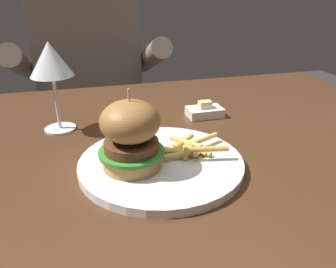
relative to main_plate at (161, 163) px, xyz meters
name	(u,v)px	position (x,y,z in m)	size (l,w,h in m)	color
dining_table	(124,181)	(-0.05, 0.12, -0.10)	(1.34, 0.77, 0.74)	#472B19
main_plate	(161,163)	(0.00, 0.00, 0.00)	(0.27, 0.27, 0.01)	white
burger_sandwich	(133,135)	(-0.05, -0.01, 0.06)	(0.10, 0.10, 0.13)	#B78447
fries_pile	(188,147)	(0.05, 0.01, 0.02)	(0.13, 0.09, 0.02)	#EABC5B
wine_glass	(51,62)	(-0.16, 0.21, 0.13)	(0.08, 0.08, 0.18)	silver
butter_dish	(205,111)	(0.15, 0.20, 0.00)	(0.08, 0.05, 0.04)	white
diner_person	(93,112)	(-0.08, 0.78, -0.18)	(0.51, 0.36, 1.18)	#282833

